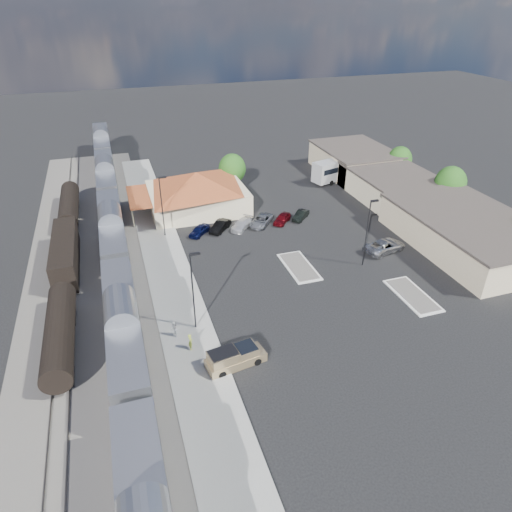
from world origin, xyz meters
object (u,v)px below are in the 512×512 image
object	(u,v)px
pickup_truck	(236,357)
suv	(385,246)
station_depot	(197,191)
coach_bus	(342,167)

from	to	relation	value
pickup_truck	suv	distance (m)	29.12
station_depot	pickup_truck	xyz separation A→B (m)	(-3.94, -36.49, -2.21)
suv	coach_bus	world-z (taller)	coach_bus
pickup_truck	suv	bearing A→B (deg)	-68.99
suv	pickup_truck	bearing A→B (deg)	107.93
station_depot	suv	distance (m)	30.41
station_depot	suv	xyz separation A→B (m)	(21.16, -21.72, -2.29)
station_depot	coach_bus	xyz separation A→B (m)	(28.56, 5.11, -0.77)
suv	coach_bus	bearing A→B (deg)	-27.97
coach_bus	station_depot	bearing A→B (deg)	83.50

